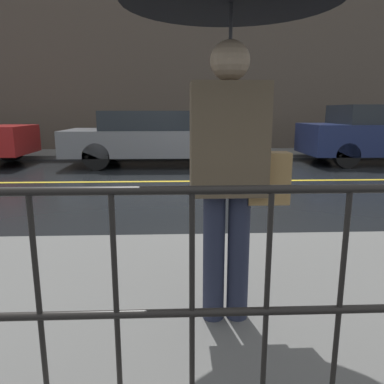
% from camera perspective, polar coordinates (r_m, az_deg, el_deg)
% --- Properties ---
extents(ground_plane, '(80.00, 80.00, 0.00)m').
position_cam_1_polar(ground_plane, '(7.45, 4.18, 1.67)').
color(ground_plane, black).
extents(sidewalk_near, '(28.00, 2.55, 0.11)m').
position_cam_1_polar(sidewalk_near, '(2.92, 15.36, -15.08)').
color(sidewalk_near, '#60605E').
rests_on(sidewalk_near, ground_plane).
extents(sidewalk_far, '(28.00, 1.91, 0.11)m').
position_cam_1_polar(sidewalk_far, '(11.88, 1.72, 5.93)').
color(sidewalk_far, '#60605E').
rests_on(sidewalk_far, ground_plane).
extents(lane_marking, '(25.20, 0.12, 0.01)m').
position_cam_1_polar(lane_marking, '(7.45, 4.18, 1.70)').
color(lane_marking, gold).
rests_on(lane_marking, ground_plane).
extents(building_storefront, '(28.00, 0.30, 5.02)m').
position_cam_1_polar(building_storefront, '(12.96, 1.42, 17.35)').
color(building_storefront, '#4C4238').
rests_on(building_storefront, ground_plane).
extents(railing_foreground, '(12.00, 0.04, 0.98)m').
position_cam_1_polar(railing_foreground, '(1.79, 26.67, -10.62)').
color(railing_foreground, black).
rests_on(railing_foreground, sidewalk_near).
extents(pedestrian, '(1.18, 1.18, 2.08)m').
position_cam_1_polar(pedestrian, '(2.19, 6.05, 24.10)').
color(pedestrian, '#23283D').
rests_on(pedestrian, sidewalk_near).
extents(car_grey, '(4.71, 1.95, 1.37)m').
position_cam_1_polar(car_grey, '(9.71, -5.16, 8.36)').
color(car_grey, slate).
rests_on(car_grey, ground_plane).
extents(car_navy, '(4.06, 1.79, 1.51)m').
position_cam_1_polar(car_navy, '(11.08, 26.81, 7.89)').
color(car_navy, '#19234C').
rests_on(car_navy, ground_plane).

